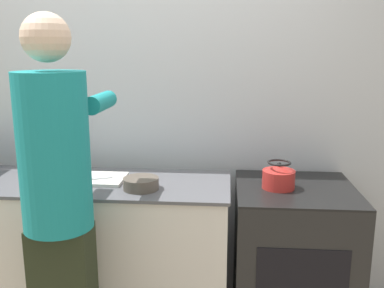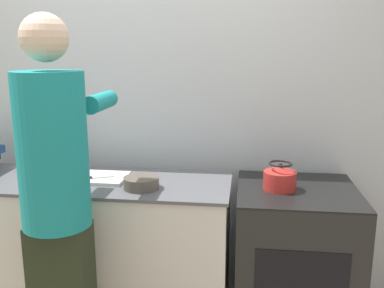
% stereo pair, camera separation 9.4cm
% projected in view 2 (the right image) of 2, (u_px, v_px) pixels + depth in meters
% --- Properties ---
extents(wall_back, '(8.00, 0.05, 2.60)m').
position_uv_depth(wall_back, '(153.00, 104.00, 2.79)').
color(wall_back, silver).
rests_on(wall_back, ground_plane).
extents(counter, '(1.78, 0.59, 0.91)m').
position_uv_depth(counter, '(82.00, 251.00, 2.59)').
color(counter, silver).
rests_on(counter, ground_plane).
extents(oven, '(0.67, 0.66, 0.89)m').
position_uv_depth(oven, '(294.00, 262.00, 2.48)').
color(oven, black).
rests_on(oven, ground_plane).
extents(person, '(0.36, 0.59, 1.81)m').
position_uv_depth(person, '(57.00, 195.00, 1.98)').
color(person, '#262D1B').
rests_on(person, ground_plane).
extents(cutting_board, '(0.30, 0.25, 0.02)m').
position_uv_depth(cutting_board, '(100.00, 178.00, 2.49)').
color(cutting_board, silver).
rests_on(cutting_board, counter).
extents(knife, '(0.20, 0.11, 0.01)m').
position_uv_depth(knife, '(95.00, 177.00, 2.46)').
color(knife, silver).
rests_on(knife, cutting_board).
extents(kettle, '(0.18, 0.18, 0.15)m').
position_uv_depth(kettle, '(280.00, 178.00, 2.37)').
color(kettle, red).
rests_on(kettle, oven).
extents(bowl_prep, '(0.19, 0.19, 0.06)m').
position_uv_depth(bowl_prep, '(141.00, 183.00, 2.32)').
color(bowl_prep, brown).
rests_on(bowl_prep, counter).
extents(canister_jar, '(0.12, 0.12, 0.15)m').
position_uv_depth(canister_jar, '(53.00, 157.00, 2.69)').
color(canister_jar, '#756047').
rests_on(canister_jar, counter).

